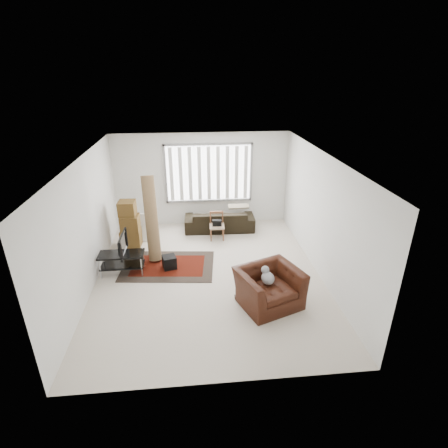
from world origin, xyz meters
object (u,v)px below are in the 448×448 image
(sofa, at_px, (219,217))
(side_chair, at_px, (217,224))
(moving_boxes, at_px, (130,226))
(tv_stand, at_px, (122,259))
(armchair, at_px, (269,285))

(sofa, distance_m, side_chair, 0.59)
(moving_boxes, relative_size, sofa, 0.62)
(side_chair, bearing_deg, tv_stand, -143.53)
(sofa, relative_size, side_chair, 2.68)
(side_chair, relative_size, armchair, 0.51)
(moving_boxes, distance_m, side_chair, 2.30)
(armchair, bearing_deg, moving_boxes, 116.66)
(moving_boxes, height_order, armchair, moving_boxes)
(moving_boxes, relative_size, armchair, 0.86)
(sofa, height_order, side_chair, sofa)
(sofa, bearing_deg, moving_boxes, 20.11)
(sofa, relative_size, armchair, 1.37)
(tv_stand, xyz_separation_m, side_chair, (2.29, 1.58, 0.05))
(tv_stand, height_order, moving_boxes, moving_boxes)
(armchair, bearing_deg, sofa, 79.56)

